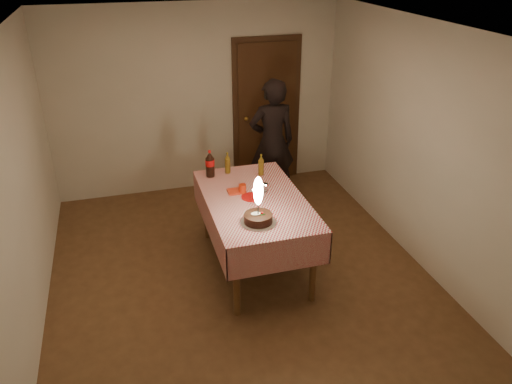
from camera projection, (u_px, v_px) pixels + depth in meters
ground at (239, 270)px, 5.55m from camera, size 4.00×4.50×0.01m
room_shell at (237, 126)px, 4.87m from camera, size 4.04×4.54×2.62m
dining_table at (255, 208)px, 5.30m from camera, size 1.02×1.72×0.85m
birthday_cake at (258, 212)px, 4.75m from camera, size 0.35×0.35×0.48m
red_plate at (252, 197)px, 5.26m from camera, size 0.22×0.22×0.01m
red_cup at (242, 189)px, 5.34m from camera, size 0.08×0.08×0.10m
clear_cup at (265, 188)px, 5.38m from camera, size 0.07×0.07×0.09m
napkin_stack at (235, 191)px, 5.37m from camera, size 0.15×0.15×0.02m
cola_bottle at (210, 164)px, 5.67m from camera, size 0.10×0.10×0.32m
amber_bottle_left at (228, 163)px, 5.77m from camera, size 0.06×0.06×0.25m
amber_bottle_right at (261, 165)px, 5.72m from camera, size 0.06×0.06×0.25m
photographer at (272, 142)px, 6.69m from camera, size 0.63×0.46×1.72m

